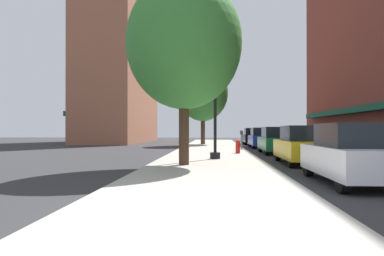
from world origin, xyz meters
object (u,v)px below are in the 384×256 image
object	(u,v)px
car_yellow	(302,145)
car_green	(276,141)
tree_mid	(184,43)
car_white	(352,154)
tree_near	(203,93)
parking_meter_far	(241,137)
car_black	(253,136)
car_blue	(261,138)
fire_hydrant	(238,146)
parking_meter_near	(242,138)
lamppost	(215,93)

from	to	relation	value
car_yellow	car_green	xyz separation A→B (m)	(0.00, 6.84, 0.00)
tree_mid	car_white	size ratio (longest dim) A/B	1.71
tree_near	tree_mid	xyz separation A→B (m)	(-0.05, -20.64, -0.15)
parking_meter_far	car_black	bearing A→B (deg)	80.49
car_blue	car_black	world-z (taller)	same
tree_near	tree_mid	distance (m)	20.64
tree_near	car_yellow	size ratio (longest dim) A/B	1.78
fire_hydrant	car_white	size ratio (longest dim) A/B	0.18
parking_meter_far	car_yellow	world-z (taller)	car_yellow
parking_meter_near	car_white	distance (m)	14.73
tree_near	car_black	size ratio (longest dim) A/B	1.78
parking_meter_far	tree_mid	world-z (taller)	tree_mid
parking_meter_far	fire_hydrant	bearing A→B (deg)	-96.41
fire_hydrant	car_blue	xyz separation A→B (m)	(2.43, 8.79, 0.29)
fire_hydrant	parking_meter_near	world-z (taller)	parking_meter_near
parking_meter_near	tree_mid	size ratio (longest dim) A/B	0.18
parking_meter_near	fire_hydrant	bearing A→B (deg)	-98.04
parking_meter_near	tree_near	world-z (taller)	tree_near
fire_hydrant	parking_meter_near	size ratio (longest dim) A/B	0.60
parking_meter_near	car_green	bearing A→B (deg)	-45.20
parking_meter_far	car_black	world-z (taller)	car_black
car_yellow	car_blue	distance (m)	14.18
fire_hydrant	car_white	distance (m)	11.45
fire_hydrant	parking_meter_far	distance (m)	4.34
car_black	tree_mid	bearing A→B (deg)	-103.43
tree_near	car_blue	size ratio (longest dim) A/B	1.78
fire_hydrant	car_black	bearing A→B (deg)	81.32
tree_near	car_white	bearing A→B (deg)	-78.74
parking_meter_near	car_blue	bearing A→B (deg)	70.05
parking_meter_far	car_green	xyz separation A→B (m)	(1.95, -2.84, -0.14)
tree_mid	car_blue	xyz separation A→B (m)	(4.96, 15.94, -4.06)
fire_hydrant	car_yellow	xyz separation A→B (m)	(2.43, -5.39, 0.29)
fire_hydrant	tree_mid	xyz separation A→B (m)	(-2.53, -7.15, 4.35)
car_white	car_yellow	distance (m)	5.79
fire_hydrant	car_blue	world-z (taller)	car_blue
lamppost	parking_meter_near	xyz separation A→B (m)	(1.80, 7.56, -2.25)
parking_meter_far	car_green	bearing A→B (deg)	-55.52
car_black	lamppost	bearing A→B (deg)	-101.87
tree_mid	car_white	distance (m)	7.57
parking_meter_near	tree_near	size ratio (longest dim) A/B	0.17
fire_hydrant	car_white	world-z (taller)	car_white
car_green	fire_hydrant	bearing A→B (deg)	-149.05
car_yellow	tree_mid	bearing A→B (deg)	-159.59
tree_mid	car_green	xyz separation A→B (m)	(4.96, 8.60, -4.06)
fire_hydrant	parking_meter_far	bearing A→B (deg)	83.59
parking_meter_far	car_yellow	distance (m)	9.88
parking_meter_near	car_yellow	world-z (taller)	car_yellow
car_yellow	parking_meter_far	bearing A→B (deg)	102.24
car_green	tree_mid	bearing A→B (deg)	-119.80
car_yellow	car_blue	bearing A→B (deg)	90.86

